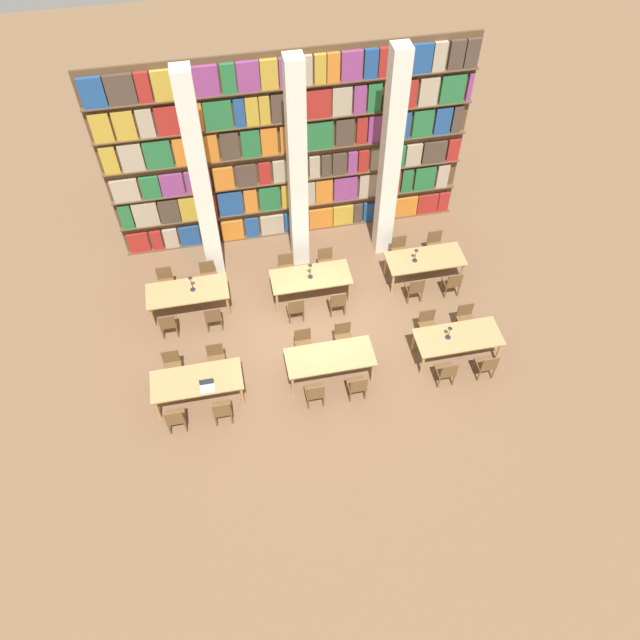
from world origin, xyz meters
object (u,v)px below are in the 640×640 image
Objects in this scene: laptop at (207,386)px; chair_7 at (343,336)px; chair_0 at (175,418)px; reading_table_0 at (197,382)px; chair_23 at (435,244)px; chair_20 at (415,288)px; chair_8 at (446,371)px; chair_14 at (213,316)px; reading_table_5 at (425,260)px; chair_9 at (427,324)px; chair_2 at (222,410)px; chair_15 at (208,275)px; desk_lamp_2 at (310,268)px; chair_22 at (452,282)px; pillar_center at (297,172)px; chair_16 at (296,308)px; chair_3 at (216,358)px; reading_table_3 at (187,293)px; chair_18 at (337,301)px; pillar_right at (390,161)px; chair_1 at (172,365)px; chair_19 at (326,261)px; chair_21 at (399,250)px; desk_lamp_0 at (450,330)px; chair_6 at (357,386)px; desk_lamp_3 at (416,253)px; chair_4 at (315,393)px; chair_12 at (168,323)px; reading_table_4 at (311,279)px; chair_10 at (487,365)px; reading_table_1 at (330,359)px; chair_17 at (286,267)px; chair_11 at (466,318)px; reading_table_2 at (458,339)px; desk_lamp_1 at (191,281)px; chair_5 at (304,343)px.

chair_7 is (3.38, 1.02, -0.32)m from laptop.
reading_table_0 is at bearing 52.61° from chair_0.
chair_0 is 8.48m from chair_23.
chair_23 is at bearing 54.84° from chair_20.
chair_8 is 5.92m from chair_14.
chair_8 is 4.29m from chair_23.
chair_9 is at bearing -104.91° from reading_table_5.
chair_2 is 1.00× the size of chair_15.
desk_lamp_2 is 3.80m from chair_22.
reading_table_5 is (3.16, -1.38, -2.33)m from pillar_center.
reading_table_5 is (3.66, 0.78, 0.21)m from chair_16.
chair_22 is (6.35, 1.24, 0.00)m from chair_3.
chair_22 reaches higher than reading_table_3.
chair_18 is at bearing -51.29° from desk_lamp_2.
chair_3 is at bearing -146.19° from pillar_right.
chair_3 is at bearing -180.00° from chair_1.
chair_19 is 1.00× the size of chair_21.
reading_table_5 is at bearing -163.93° from chair_1.
laptop is at bearing 128.79° from chair_1.
desk_lamp_0 is at bearing -39.28° from chair_18.
chair_15 is at bearing 85.49° from laptop.
desk_lamp_3 reaches higher than chair_6.
pillar_center reaches higher than chair_2.
chair_1 is at bearing 155.90° from chair_4.
chair_12 reaches higher than reading_table_4.
pillar_center is 6.94× the size of chair_10.
chair_1 is 0.42× the size of reading_table_1.
reading_table_4 is 3.74m from chair_22.
chair_12 is 0.42× the size of reading_table_4.
reading_table_0 is 6.80m from chair_10.
chair_16 is at bearing -49.11° from chair_7.
chair_3 is 2.12m from reading_table_3.
chair_15 is (-5.48, 3.47, -0.56)m from desk_lamp_0.
reading_table_1 is 3.38m from chair_17.
reading_table_3 is 2.41× the size of chair_16.
chair_11 is 4.30m from chair_16.
reading_table_4 is at bearing 126.22° from chair_17.
reading_table_3 is 2.41× the size of chair_23.
chair_9 is at bearing 68.32° from chair_23.
chair_8 and chair_15 have the same top height.
pillar_right is 6.94× the size of chair_17.
reading_table_3 is (0.53, 2.04, 0.21)m from chair_1.
chair_18 is at bearing 143.30° from reading_table_2.
reading_table_0 is at bearing 12.06° from chair_7.
chair_11 is at bearing -67.77° from desk_lamp_3.
chair_5 is at bearing -38.85° from desk_lamp_1.
chair_12 is (-0.04, 1.31, 0.00)m from chair_1.
chair_19 is 1.13m from desk_lamp_2.
reading_table_1 and reading_table_4 have the same top height.
chair_14 is 1.00× the size of chair_23.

